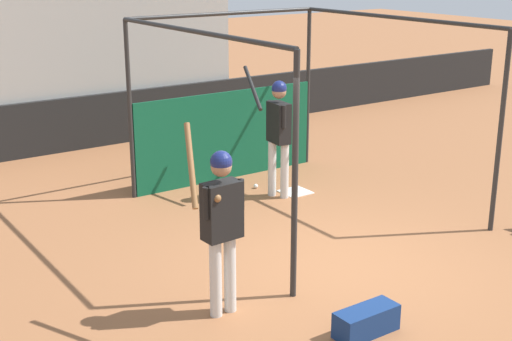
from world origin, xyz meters
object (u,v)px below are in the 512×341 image
at_px(player_waiting, 221,217).
at_px(equipment_bag, 366,321).
at_px(baseball, 256,186).
at_px(player_batter, 278,127).

height_order(player_waiting, equipment_bag, player_waiting).
relative_size(equipment_bag, baseball, 9.46).
bearing_deg(player_waiting, equipment_bag, 126.62).
height_order(player_batter, equipment_bag, player_batter).
distance_m(player_waiting, equipment_bag, 1.82).
distance_m(equipment_bag, baseball, 4.82).
bearing_deg(player_batter, equipment_bag, 161.89).
distance_m(player_batter, equipment_bag, 4.46).
xyz_separation_m(player_batter, baseball, (-0.05, 0.53, -1.10)).
bearing_deg(player_waiting, baseball, -132.16).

